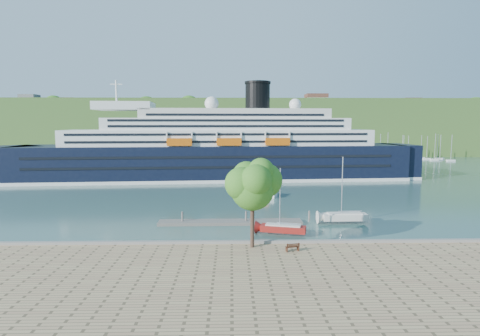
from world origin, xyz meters
name	(u,v)px	position (x,y,z in m)	size (l,w,h in m)	color
ground	(246,252)	(0.00, 0.00, 0.00)	(400.00, 400.00, 0.00)	#2E524B
far_hillside	(235,127)	(0.00, 145.00, 12.00)	(400.00, 50.00, 24.00)	#345722
quay_coping	(246,242)	(0.00, -0.20, 1.15)	(220.00, 0.50, 0.30)	slate
cruise_ship	(212,131)	(-6.29, 56.71, 12.00)	(106.83, 15.56, 23.99)	black
park_bench	(292,247)	(4.53, -2.94, 1.46)	(1.44, 0.59, 0.92)	#452213
promenade_tree	(252,199)	(0.59, -1.50, 5.99)	(6.02, 6.02, 9.97)	#2D661A
floating_pontoon	(230,222)	(-1.71, 12.13, 0.22)	(19.60, 2.40, 0.44)	gray
sailboat_red	(283,203)	(4.81, 6.36, 3.97)	(6.14, 1.71, 7.93)	maroon
sailboat_white_far	(345,192)	(14.06, 12.10, 4.39)	(6.79, 1.89, 8.78)	silver
tender_launch	(259,192)	(3.70, 32.82, 0.91)	(6.58, 2.25, 1.82)	#C9570B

